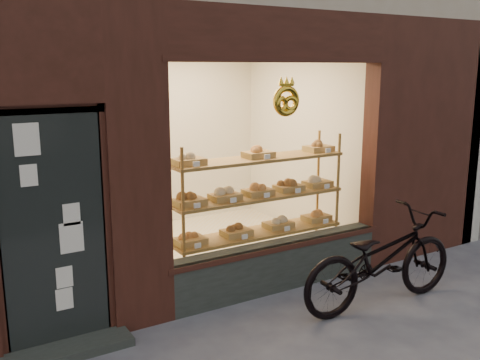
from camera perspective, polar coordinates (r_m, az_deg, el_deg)
display_shelf at (r=6.37m, az=1.93°, el=-3.09°), size 2.20×0.45×1.70m
bicycle at (r=5.89m, az=14.76°, el=-8.16°), size 2.00×0.78×1.04m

